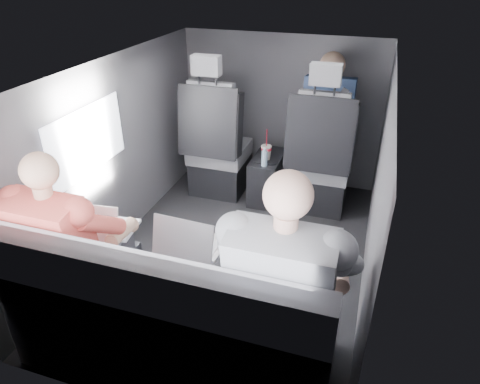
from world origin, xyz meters
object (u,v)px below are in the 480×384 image
(passenger_rear_right, at_px, (287,288))
(center_console, at_px, (267,177))
(front_seat_right, at_px, (320,165))
(laptop_white, at_px, (104,226))
(passenger_front_right, at_px, (327,114))
(front_seat_left, at_px, (217,152))
(rear_bench, at_px, (168,329))
(passenger_rear_left, at_px, (75,247))
(laptop_silver, at_px, (190,243))
(water_bottle, at_px, (264,158))
(laptop_black, at_px, (299,262))
(soda_cup, at_px, (266,152))

(passenger_rear_right, bearing_deg, center_console, 106.84)
(front_seat_right, relative_size, laptop_white, 4.02)
(passenger_front_right, bearing_deg, front_seat_left, -163.90)
(rear_bench, xyz_separation_m, laptop_white, (-0.50, 0.29, 0.32))
(laptop_white, bearing_deg, front_seat_left, 88.09)
(passenger_front_right, bearing_deg, passenger_rear_left, -115.56)
(passenger_rear_left, relative_size, passenger_rear_right, 0.94)
(front_seat_left, relative_size, laptop_white, 4.02)
(front_seat_left, relative_size, passenger_rear_left, 1.07)
(center_console, bearing_deg, laptop_white, -106.97)
(front_seat_left, relative_size, laptop_silver, 3.79)
(rear_bench, bearing_deg, passenger_front_right, 78.39)
(center_console, height_order, passenger_front_right, passenger_front_right)
(rear_bench, xyz_separation_m, passenger_front_right, (0.44, 2.16, 0.45))
(center_console, height_order, rear_bench, rear_bench)
(front_seat_right, distance_m, water_bottle, 0.46)
(rear_bench, distance_m, passenger_front_right, 2.25)
(passenger_rear_left, xyz_separation_m, passenger_rear_right, (1.10, -0.00, 0.03))
(water_bottle, relative_size, laptop_white, 0.46)
(front_seat_left, height_order, water_bottle, front_seat_left)
(water_bottle, bearing_deg, laptop_black, -68.97)
(center_console, relative_size, passenger_rear_right, 0.38)
(front_seat_right, relative_size, soda_cup, 4.70)
(front_seat_left, bearing_deg, soda_cup, -2.11)
(laptop_black, height_order, passenger_rear_left, passenger_rear_left)
(front_seat_left, distance_m, passenger_front_right, 0.99)
(front_seat_right, xyz_separation_m, passenger_rear_left, (-0.99, -1.81, 0.21))
(laptop_white, xyz_separation_m, laptop_silver, (0.51, 0.00, 0.00))
(passenger_rear_right, bearing_deg, front_seat_left, 119.18)
(center_console, distance_m, rear_bench, 1.94)
(front_seat_left, height_order, passenger_rear_left, front_seat_left)
(center_console, xyz_separation_m, water_bottle, (0.02, -0.18, 0.27))
(front_seat_right, bearing_deg, center_console, 174.93)
(laptop_white, bearing_deg, passenger_rear_left, -101.60)
(center_console, xyz_separation_m, passenger_front_right, (0.44, 0.22, 0.55))
(passenger_rear_left, distance_m, passenger_front_right, 2.29)
(soda_cup, height_order, laptop_silver, laptop_silver)
(front_seat_left, bearing_deg, laptop_silver, -73.98)
(soda_cup, xyz_separation_m, laptop_black, (0.58, -1.58, 0.16))
(water_bottle, bearing_deg, passenger_front_right, 42.96)
(center_console, xyz_separation_m, laptop_black, (0.57, -1.63, 0.43))
(laptop_black, xyz_separation_m, passenger_rear_right, (-0.01, -0.22, 0.02))
(front_seat_right, distance_m, passenger_front_right, 0.44)
(rear_bench, xyz_separation_m, laptop_silver, (0.01, 0.30, 0.32))
(soda_cup, height_order, passenger_rear_left, passenger_rear_left)
(front_seat_right, height_order, laptop_black, front_seat_right)
(water_bottle, xyz_separation_m, laptop_black, (0.56, -1.45, 0.16))
(rear_bench, height_order, passenger_rear_right, passenger_rear_right)
(front_seat_right, distance_m, passenger_rear_right, 1.83)
(front_seat_left, distance_m, front_seat_right, 0.90)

